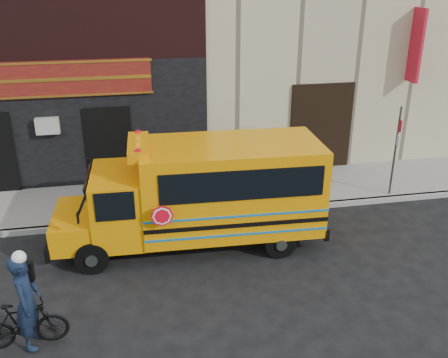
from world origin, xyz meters
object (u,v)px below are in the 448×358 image
school_bus (205,191)px  cyclist (28,304)px  bicycle (24,324)px  sign_pole (396,149)px

school_bus → cyclist: size_ratio=3.57×
school_bus → bicycle: bearing=-141.4°
school_bus → cyclist: (-3.86, -3.23, -0.53)m
sign_pole → school_bus: bearing=-165.2°
bicycle → cyclist: cyclist is taller
school_bus → sign_pole: sign_pole is taller
sign_pole → cyclist: bearing=-154.1°
sign_pole → bicycle: bearing=-154.6°
school_bus → bicycle: (-4.00, -3.19, -1.02)m
school_bus → bicycle: school_bus is taller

